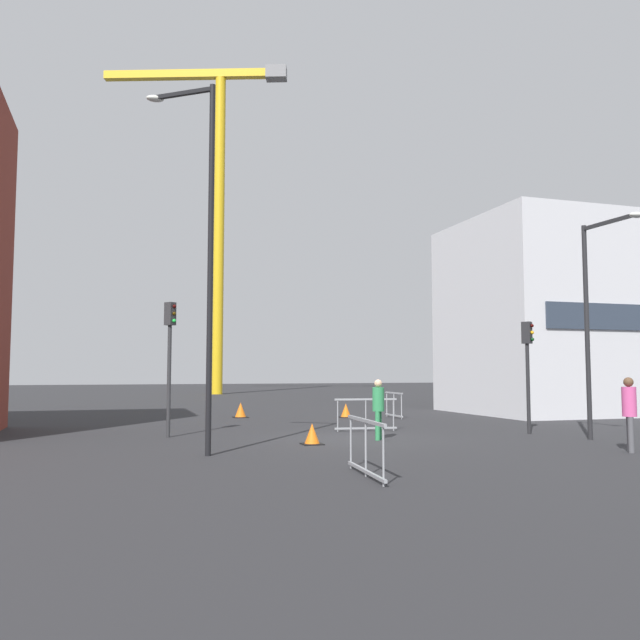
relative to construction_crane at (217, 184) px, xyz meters
name	(u,v)px	position (x,y,z in m)	size (l,w,h in m)	color
ground	(356,439)	(-1.20, -37.55, -18.13)	(160.00, 160.00, 0.00)	#28282B
office_block	(584,318)	(13.78, -29.26, -13.60)	(12.27, 8.09, 9.07)	silver
construction_crane	(217,184)	(0.00, 0.00, 0.00)	(15.52, 6.21, 28.53)	gold
streetlamp_tall	(204,238)	(-6.01, -39.96, -12.93)	(1.61, 1.16, 9.01)	black
streetlamp_short	(595,307)	(5.29, -40.06, -14.28)	(0.44, 2.14, 6.32)	#232326
traffic_light_verge	(170,346)	(-6.42, -35.43, -15.40)	(0.36, 0.37, 4.08)	#2D2D30
traffic_light_corner	(528,358)	(4.60, -37.75, -15.72)	(0.36, 0.38, 3.56)	#232326
pedestrian_walking	(378,405)	(-0.67, -38.02, -17.12)	(0.34, 0.34, 1.74)	#2D844C
pedestrian_waiting	(629,408)	(4.14, -42.53, -17.06)	(0.34, 0.34, 1.84)	#4C4C51
safety_barrier_left_run	(366,447)	(-3.40, -44.01, -17.57)	(0.26, 2.40, 1.08)	gray
safety_barrier_rear	(366,414)	(-0.02, -35.35, -17.57)	(2.10, 0.33, 1.08)	gray
safety_barrier_right_run	(394,404)	(3.37, -29.95, -17.57)	(0.10, 1.81, 1.08)	#9EA0A5
traffic_cone_orange	(312,435)	(-2.83, -38.54, -17.87)	(0.56, 0.56, 0.57)	black
traffic_cone_on_verge	(346,411)	(1.47, -29.18, -17.86)	(0.59, 0.59, 0.59)	black
traffic_cone_striped	(241,411)	(-2.84, -27.90, -17.84)	(0.63, 0.63, 0.64)	black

